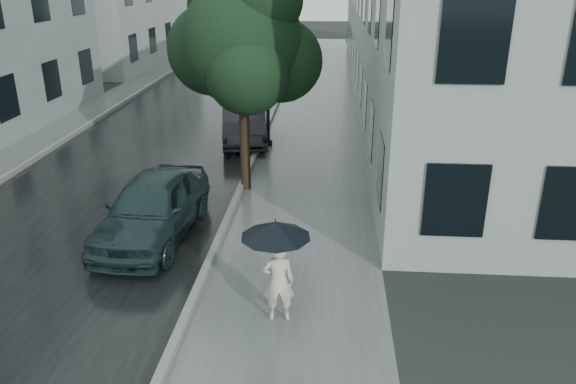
# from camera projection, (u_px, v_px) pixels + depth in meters

# --- Properties ---
(ground) EXTENTS (120.00, 120.00, 0.00)m
(ground) POSITION_uv_depth(u_px,v_px,m) (278.00, 307.00, 10.24)
(ground) COLOR black
(ground) RESTS_ON ground
(sidewalk) EXTENTS (3.50, 60.00, 0.01)m
(sidewalk) POSITION_uv_depth(u_px,v_px,m) (314.00, 131.00, 21.34)
(sidewalk) COLOR slate
(sidewalk) RESTS_ON ground
(kerb_near) EXTENTS (0.15, 60.00, 0.15)m
(kerb_near) POSITION_uv_depth(u_px,v_px,m) (266.00, 128.00, 21.44)
(kerb_near) COLOR slate
(kerb_near) RESTS_ON ground
(asphalt_road) EXTENTS (6.85, 60.00, 0.00)m
(asphalt_road) POSITION_uv_depth(u_px,v_px,m) (177.00, 128.00, 21.72)
(asphalt_road) COLOR black
(asphalt_road) RESTS_ON ground
(kerb_far) EXTENTS (0.15, 60.00, 0.15)m
(kerb_far) POSITION_uv_depth(u_px,v_px,m) (89.00, 124.00, 21.94)
(kerb_far) COLOR slate
(kerb_far) RESTS_ON ground
(sidewalk_far) EXTENTS (1.70, 60.00, 0.01)m
(sidewalk_far) POSITION_uv_depth(u_px,v_px,m) (66.00, 126.00, 22.03)
(sidewalk_far) COLOR #4C5451
(sidewalk_far) RESTS_ON ground
(pedestrian) EXTENTS (0.59, 0.43, 1.49)m
(pedestrian) POSITION_uv_depth(u_px,v_px,m) (278.00, 282.00, 9.62)
(pedestrian) COLOR beige
(pedestrian) RESTS_ON sidewalk
(umbrella) EXTENTS (1.32, 1.32, 0.99)m
(umbrella) POSITION_uv_depth(u_px,v_px,m) (276.00, 229.00, 9.29)
(umbrella) COLOR black
(umbrella) RESTS_ON ground
(street_tree) EXTENTS (4.14, 3.76, 6.05)m
(street_tree) POSITION_uv_depth(u_px,v_px,m) (243.00, 41.00, 14.40)
(street_tree) COLOR #332619
(street_tree) RESTS_ON ground
(lamp_post) EXTENTS (0.84, 0.37, 5.68)m
(lamp_post) POSITION_uv_depth(u_px,v_px,m) (263.00, 51.00, 18.41)
(lamp_post) COLOR black
(lamp_post) RESTS_ON ground
(car_near) EXTENTS (1.99, 4.39, 1.46)m
(car_near) POSITION_uv_depth(u_px,v_px,m) (153.00, 207.00, 12.66)
(car_near) COLOR #1C2F30
(car_near) RESTS_ON ground
(car_far) EXTENTS (2.17, 4.41, 1.39)m
(car_far) POSITION_uv_depth(u_px,v_px,m) (244.00, 122.00, 19.89)
(car_far) COLOR black
(car_far) RESTS_ON ground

